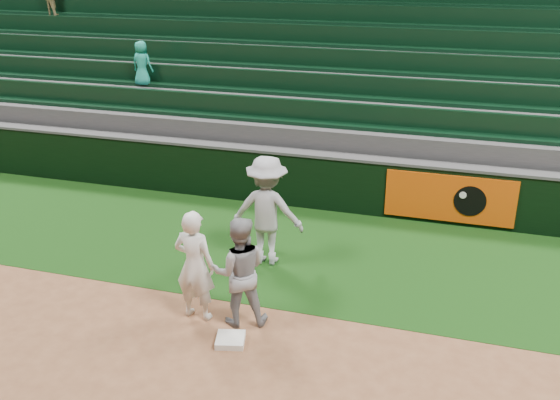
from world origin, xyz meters
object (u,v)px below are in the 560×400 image
Objects in this scene: baserunner at (239,272)px; base_coach at (267,211)px; first_baseman at (195,265)px; first_base at (230,340)px.

baserunner is 2.01m from base_coach.
baserunner is (0.70, 0.06, -0.02)m from first_baseman.
baserunner is (-0.05, 0.57, 0.83)m from first_base.
baserunner reaches higher than first_base.
first_baseman is at bearing 74.55° from base_coach.
base_coach reaches higher than baserunner.
baserunner is at bearing -171.12° from first_baseman.
first_baseman is 2.11m from base_coach.
first_base is 0.20× the size of base_coach.
base_coach is at bearing -104.98° from baserunner.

